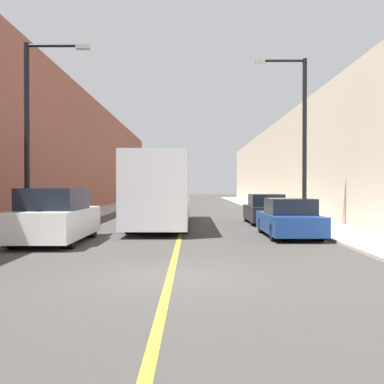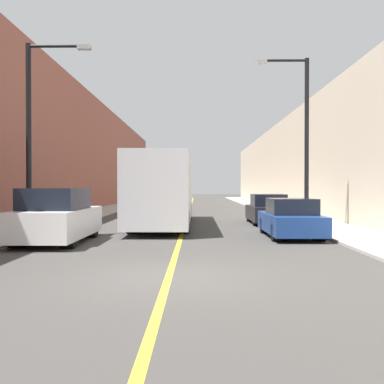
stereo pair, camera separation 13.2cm
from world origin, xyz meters
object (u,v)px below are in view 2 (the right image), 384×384
car_right_near (290,219)px  street_lamp_left (34,126)px  car_right_mid (268,210)px  parked_suv_left (57,217)px  street_lamp_right (302,131)px  pedestrian (20,210)px  bus (164,190)px

car_right_near → street_lamp_left: bearing=-176.9°
car_right_near → street_lamp_left: street_lamp_left is taller
car_right_mid → street_lamp_left: street_lamp_left is taller
parked_suv_left → street_lamp_left: size_ratio=0.68×
parked_suv_left → street_lamp_right: size_ratio=0.63×
pedestrian → car_right_near: bearing=-6.7°
bus → car_right_near: (5.17, -4.88, -1.10)m
bus → pedestrian: size_ratio=6.96×
street_lamp_right → pedestrian: street_lamp_right is taller
bus → car_right_near: 7.19m
pedestrian → bus: bearing=32.1°
car_right_near → car_right_mid: 6.09m
bus → parked_suv_left: 7.44m
car_right_mid → street_lamp_right: 4.72m
parked_suv_left → street_lamp_left: (-1.22, 1.25, 3.31)m
parked_suv_left → car_right_mid: (8.50, 7.85, -0.18)m
bus → parked_suv_left: bearing=-115.9°
car_right_mid → parked_suv_left: bearing=-137.3°
car_right_mid → pedestrian: pedestrian is taller
bus → car_right_mid: 5.51m
car_right_near → street_lamp_right: bearing=70.1°
car_right_near → street_lamp_right: 5.32m
car_right_mid → street_lamp_right: street_lamp_right is taller
parked_suv_left → pedestrian: bearing=129.4°
street_lamp_right → pedestrian: (-12.17, -2.22, -3.50)m
bus → street_lamp_right: street_lamp_right is taller
street_lamp_left → street_lamp_right: bearing=20.3°
car_right_near → pedestrian: (-10.90, 1.29, 0.30)m
street_lamp_right → pedestrian: size_ratio=4.59×
car_right_near → car_right_mid: car_right_mid is taller
parked_suv_left → pedestrian: parked_suv_left is taller
parked_suv_left → car_right_mid: bearing=42.7°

